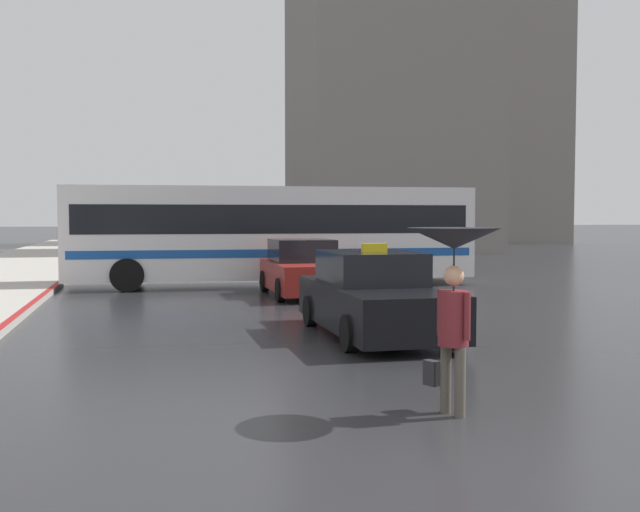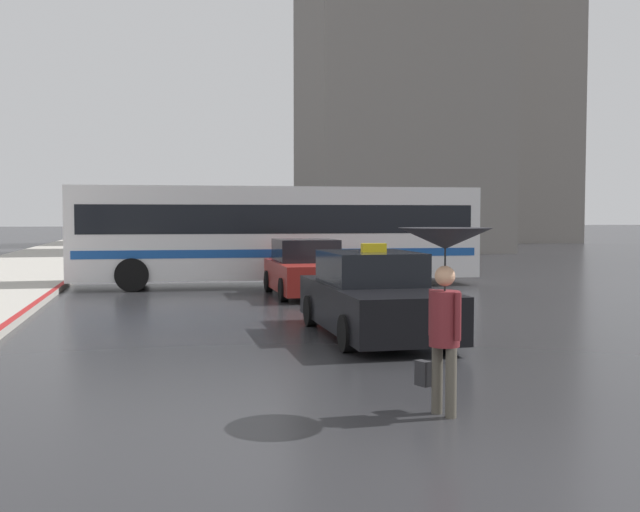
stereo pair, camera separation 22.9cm
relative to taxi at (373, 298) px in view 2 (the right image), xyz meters
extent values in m
plane|color=#262628|center=(-1.10, -7.37, -0.69)|extent=(300.00, 300.00, 0.00)
cube|color=black|center=(0.00, -0.05, -0.14)|extent=(1.80, 4.68, 0.76)
cube|color=black|center=(0.00, 0.18, 0.53)|extent=(1.58, 2.11, 0.58)
cylinder|color=black|center=(0.85, -1.50, -0.39)|extent=(0.20, 0.60, 0.60)
cylinder|color=black|center=(-0.86, -1.50, -0.39)|extent=(0.20, 0.60, 0.60)
cylinder|color=black|center=(0.85, 1.40, -0.39)|extent=(0.20, 0.60, 0.60)
cylinder|color=black|center=(-0.86, 1.40, -0.39)|extent=(0.20, 0.60, 0.60)
cube|color=yellow|center=(0.00, -0.05, 0.90)|extent=(0.44, 0.16, 0.16)
cube|color=maroon|center=(0.15, 6.89, -0.15)|extent=(1.80, 4.17, 0.75)
cube|color=black|center=(0.15, 7.10, 0.53)|extent=(1.58, 1.88, 0.60)
cylinder|color=black|center=(1.01, 5.60, -0.39)|extent=(0.20, 0.60, 0.60)
cylinder|color=black|center=(-0.70, 5.60, -0.39)|extent=(0.20, 0.60, 0.60)
cylinder|color=black|center=(1.01, 8.19, -0.39)|extent=(0.20, 0.60, 0.60)
cylinder|color=black|center=(-0.70, 8.19, -0.39)|extent=(0.20, 0.60, 0.60)
cube|color=silver|center=(-0.18, 10.00, 0.96)|extent=(12.38, 2.89, 2.77)
cube|color=black|center=(-0.18, 10.00, 1.37)|extent=(11.77, 2.89, 0.85)
cube|color=#194C9E|center=(-0.18, 10.00, 0.37)|extent=(12.01, 2.91, 0.24)
cylinder|color=black|center=(-4.53, 8.94, -0.21)|extent=(0.97, 0.31, 0.96)
cylinder|color=black|center=(-4.45, 11.34, -0.21)|extent=(0.97, 0.31, 0.96)
cylinder|color=black|center=(3.78, 8.68, -0.21)|extent=(0.97, 0.31, 0.96)
cylinder|color=black|center=(3.86, 11.07, -0.21)|extent=(0.97, 0.31, 0.96)
cylinder|color=#4C473D|center=(-0.72, -5.48, -0.31)|extent=(0.15, 0.15, 0.76)
cylinder|color=#4C473D|center=(-0.80, -5.28, -0.31)|extent=(0.15, 0.15, 0.76)
cylinder|color=maroon|center=(-0.76, -5.38, 0.37)|extent=(0.43, 0.43, 0.60)
sphere|color=tan|center=(-0.76, -5.38, 0.83)|extent=(0.22, 0.22, 0.22)
cylinder|color=maroon|center=(-0.69, -5.57, 0.41)|extent=(0.09, 0.09, 0.51)
cylinder|color=maroon|center=(-0.84, -5.19, 0.41)|extent=(0.09, 0.09, 0.51)
cone|color=#232328|center=(-0.76, -5.38, 1.23)|extent=(1.01, 1.01, 0.23)
cylinder|color=black|center=(-0.76, -5.38, 0.90)|extent=(0.02, 0.02, 0.66)
cube|color=#262628|center=(-0.91, -5.13, -0.27)|extent=(0.16, 0.20, 0.28)
cube|color=gray|center=(10.50, 30.65, 12.57)|extent=(11.18, 9.32, 26.52)
cube|color=gray|center=(21.99, 44.99, 15.97)|extent=(13.81, 10.02, 33.32)
camera|label=1|loc=(-3.99, -12.87, 1.48)|focal=42.00mm
camera|label=2|loc=(-3.77, -12.92, 1.48)|focal=42.00mm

